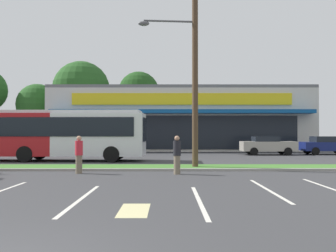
{
  "coord_description": "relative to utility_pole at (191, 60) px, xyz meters",
  "views": [
    {
      "loc": [
        2.54,
        -4.77,
        1.84
      ],
      "look_at": [
        2.62,
        18.1,
        2.24
      ],
      "focal_mm": 39.31,
      "sensor_mm": 36.0,
      "label": 1
    }
  ],
  "objects": [
    {
      "name": "grass_median",
      "position": [
        -3.77,
        0.23,
        -5.47
      ],
      "size": [
        56.0,
        2.2,
        0.12
      ],
      "primitive_type": "cube",
      "color": "#427A2D",
      "rests_on": "ground_plane"
    },
    {
      "name": "curb_lip",
      "position": [
        -3.77,
        -0.99,
        -5.47
      ],
      "size": [
        56.0,
        0.24,
        0.12
      ],
      "primitive_type": "cube",
      "color": "#99968C",
      "rests_on": "ground_plane"
    },
    {
      "name": "parking_stripe_1",
      "position": [
        -3.64,
        -8.36,
        -5.53
      ],
      "size": [
        0.12,
        4.8,
        0.01
      ],
      "primitive_type": "cube",
      "color": "silver",
      "rests_on": "ground_plane"
    },
    {
      "name": "parking_stripe_2",
      "position": [
        -0.39,
        -8.6,
        -5.53
      ],
      "size": [
        0.12,
        4.8,
        0.01
      ],
      "primitive_type": "cube",
      "color": "silver",
      "rests_on": "ground_plane"
    },
    {
      "name": "parking_stripe_3",
      "position": [
        1.97,
        -6.77,
        -5.53
      ],
      "size": [
        0.12,
        4.8,
        0.01
      ],
      "primitive_type": "cube",
      "color": "silver",
      "rests_on": "ground_plane"
    },
    {
      "name": "parking_stripe_4",
      "position": [
        4.11,
        -6.46,
        -5.53
      ],
      "size": [
        0.12,
        4.8,
        0.01
      ],
      "primitive_type": "cube",
      "color": "silver",
      "rests_on": "ground_plane"
    },
    {
      "name": "lot_arrow",
      "position": [
        -2.04,
        -9.84,
        -5.53
      ],
      "size": [
        0.7,
        1.6,
        0.01
      ],
      "primitive_type": "cube",
      "color": "beige",
      "rests_on": "ground_plane"
    },
    {
      "name": "storefront_building",
      "position": [
        0.08,
        21.5,
        -2.32
      ],
      "size": [
        26.09,
        11.88,
        6.42
      ],
      "color": "beige",
      "rests_on": "ground_plane"
    },
    {
      "name": "tree_left",
      "position": [
        -19.5,
        32.78,
        0.18
      ],
      "size": [
        5.82,
        5.82,
        8.63
      ],
      "color": "#473323",
      "rests_on": "ground_plane"
    },
    {
      "name": "tree_mid_left",
      "position": [
        -12.66,
        29.73,
        1.93
      ],
      "size": [
        7.46,
        7.46,
        11.21
      ],
      "color": "#473323",
      "rests_on": "ground_plane"
    },
    {
      "name": "tree_mid",
      "position": [
        -5.29,
        32.22,
        1.9
      ],
      "size": [
        5.62,
        5.62,
        10.27
      ],
      "color": "#473323",
      "rests_on": "ground_plane"
    },
    {
      "name": "utility_pole",
      "position": [
        0.0,
        0.0,
        0.0
      ],
      "size": [
        3.04,
        2.4,
        10.37
      ],
      "color": "#4C3826",
      "rests_on": "ground_plane"
    },
    {
      "name": "city_bus",
      "position": [
        -9.1,
        5.31,
        -3.77
      ],
      "size": [
        12.8,
        2.98,
        3.25
      ],
      "rotation": [
        0.0,
        0.0,
        -0.03
      ],
      "color": "#AD191E",
      "rests_on": "ground_plane"
    },
    {
      "name": "car_1",
      "position": [
        -10.52,
        11.37,
        -4.71
      ],
      "size": [
        4.35,
        2.01,
        1.61
      ],
      "rotation": [
        0.0,
        0.0,
        3.14
      ],
      "color": "#B7B7BC",
      "rests_on": "ground_plane"
    },
    {
      "name": "car_3",
      "position": [
        6.96,
        11.64,
        -4.75
      ],
      "size": [
        4.39,
        1.92,
        1.5
      ],
      "color": "#9E998C",
      "rests_on": "ground_plane"
    },
    {
      "name": "car_4",
      "position": [
        11.98,
        12.13,
        -4.75
      ],
      "size": [
        4.18,
        1.99,
        1.52
      ],
      "color": "navy",
      "rests_on": "ground_plane"
    },
    {
      "name": "pedestrian_near_bench",
      "position": [
        -5.23,
        -2.05,
        -4.68
      ],
      "size": [
        0.34,
        0.34,
        1.69
      ],
      "rotation": [
        0.0,
        0.0,
        3.61
      ],
      "color": "#726651",
      "rests_on": "ground_plane"
    },
    {
      "name": "pedestrian_by_pole",
      "position": [
        -0.84,
        -2.35,
        -4.68
      ],
      "size": [
        0.34,
        0.34,
        1.7
      ],
      "rotation": [
        0.0,
        0.0,
        3.65
      ],
      "color": "#726651",
      "rests_on": "ground_plane"
    }
  ]
}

